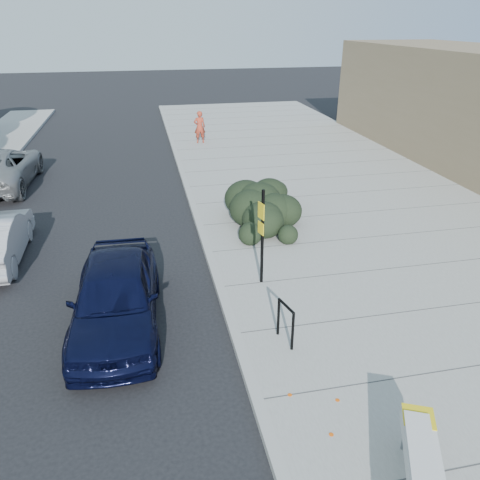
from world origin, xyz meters
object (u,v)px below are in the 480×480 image
at_px(bike_rack, 286,320).
at_px(pedestrian, 200,127).
at_px(sedan_navy, 116,295).
at_px(sign_post, 262,232).
at_px(bench, 425,474).

bearing_deg(bike_rack, pedestrian, 74.23).
relative_size(sedan_navy, pedestrian, 2.72).
distance_m(bike_rack, sign_post, 2.66).
bearing_deg(pedestrian, bench, 87.57).
relative_size(sign_post, pedestrian, 1.48).
xyz_separation_m(bike_rack, sedan_navy, (-3.46, 1.54, 0.09)).
distance_m(sign_post, pedestrian, 15.35).
height_order(sedan_navy, pedestrian, pedestrian).
bearing_deg(sedan_navy, bike_rack, -21.83).
relative_size(bench, sign_post, 0.90).
relative_size(bike_rack, pedestrian, 0.54).
bearing_deg(bench, bike_rack, 126.52).
distance_m(bench, bike_rack, 3.95).
height_order(bench, bike_rack, bike_rack).
relative_size(bench, sedan_navy, 0.49).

